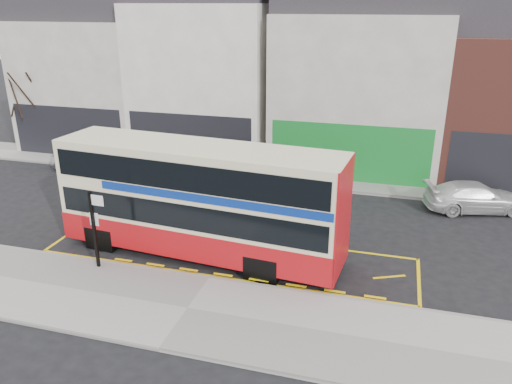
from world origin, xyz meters
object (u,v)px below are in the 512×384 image
(street_tree_left, at_px, (26,81))
(car_white, at_px, (476,197))
(bus_stop_post, at_px, (95,222))
(car_silver, at_px, (83,160))
(street_tree_right, at_px, (464,129))
(double_decker_bus, at_px, (200,199))
(car_grey, at_px, (275,178))

(street_tree_left, bearing_deg, car_white, -5.73)
(bus_stop_post, distance_m, car_silver, 12.31)
(car_white, bearing_deg, bus_stop_post, 109.59)
(street_tree_right, bearing_deg, bus_stop_post, -135.34)
(bus_stop_post, bearing_deg, street_tree_left, 138.29)
(double_decker_bus, xyz_separation_m, car_grey, (1.01, 7.46, -1.57))
(car_white, relative_size, street_tree_right, 1.03)
(street_tree_left, xyz_separation_m, street_tree_right, (25.45, 0.77, -1.50))
(car_grey, bearing_deg, street_tree_left, 61.19)
(car_silver, distance_m, street_tree_right, 20.75)
(car_grey, xyz_separation_m, street_tree_left, (-16.43, 2.59, 3.84))
(car_silver, xyz_separation_m, car_white, (20.88, -0.27, 0.04))
(street_tree_left, height_order, street_tree_right, street_tree_left)
(double_decker_bus, distance_m, bus_stop_post, 3.79)
(bus_stop_post, height_order, street_tree_right, street_tree_right)
(car_grey, bearing_deg, street_tree_right, -89.43)
(double_decker_bus, distance_m, street_tree_right, 14.78)
(car_silver, bearing_deg, bus_stop_post, -146.58)
(car_silver, relative_size, street_tree_right, 0.82)
(car_grey, bearing_deg, car_silver, 68.85)
(car_white, distance_m, street_tree_left, 26.37)
(double_decker_bus, relative_size, street_tree_right, 2.46)
(car_grey, bearing_deg, car_white, -109.90)
(double_decker_bus, height_order, bus_stop_post, double_decker_bus)
(bus_stop_post, height_order, car_white, bus_stop_post)
(bus_stop_post, bearing_deg, street_tree_right, 47.68)
(car_silver, relative_size, car_grey, 0.86)
(double_decker_bus, relative_size, car_white, 2.39)
(street_tree_right, bearing_deg, car_white, -81.52)
(car_silver, xyz_separation_m, car_grey, (11.35, -0.26, 0.08))
(double_decker_bus, bearing_deg, car_silver, 148.25)
(car_grey, xyz_separation_m, street_tree_right, (9.03, 3.36, 2.34))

